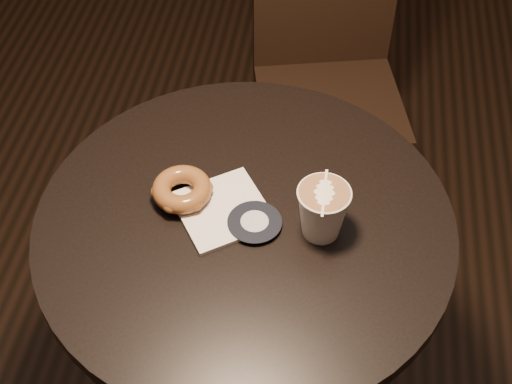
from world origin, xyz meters
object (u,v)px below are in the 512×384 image
pastry_bag (223,210)px  latte_cup (322,212)px  doughnut (182,189)px  chair (327,52)px  cafe_table (246,286)px

pastry_bag → latte_cup: size_ratio=1.48×
latte_cup → pastry_bag: bearing=173.4°
doughnut → chair: bearing=74.2°
cafe_table → latte_cup: size_ratio=7.85×
chair → latte_cup: bearing=-101.4°
cafe_table → latte_cup: (0.13, -0.01, 0.25)m
pastry_bag → doughnut: doughnut is taller
chair → doughnut: 0.81m
latte_cup → doughnut: bearing=171.1°
pastry_bag → doughnut: 0.08m
chair → doughnut: size_ratio=9.25×
cafe_table → doughnut: bearing=165.5°
cafe_table → chair: chair is taller
chair → cafe_table: bearing=-110.8°
chair → latte_cup: 0.82m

